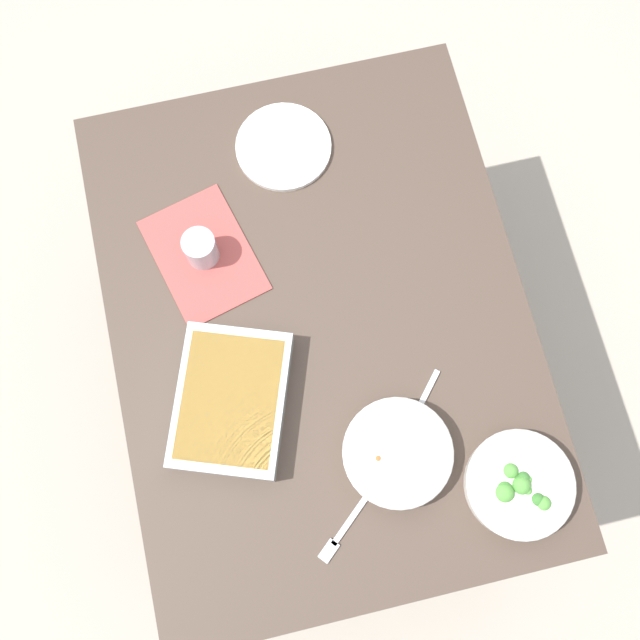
# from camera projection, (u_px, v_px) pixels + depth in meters

# --- Properties ---
(ground_plane) EXTENTS (6.00, 6.00, 0.00)m
(ground_plane) POSITION_uv_depth(u_px,v_px,m) (320.00, 380.00, 2.30)
(ground_plane) COLOR #B2A899
(dining_table) EXTENTS (1.20, 0.90, 0.74)m
(dining_table) POSITION_uv_depth(u_px,v_px,m) (320.00, 330.00, 1.67)
(dining_table) COLOR #4C3D33
(dining_table) RESTS_ON ground_plane
(placemat) EXTENTS (0.32, 0.26, 0.00)m
(placemat) POSITION_uv_depth(u_px,v_px,m) (204.00, 255.00, 1.62)
(placemat) COLOR #B24C47
(placemat) RESTS_ON dining_table
(stew_bowl) EXTENTS (0.22, 0.22, 0.06)m
(stew_bowl) POSITION_uv_depth(u_px,v_px,m) (397.00, 453.00, 1.48)
(stew_bowl) COLOR silver
(stew_bowl) RESTS_ON dining_table
(broccoli_bowl) EXTENTS (0.22, 0.22, 0.07)m
(broccoli_bowl) POSITION_uv_depth(u_px,v_px,m) (519.00, 485.00, 1.47)
(broccoli_bowl) COLOR silver
(broccoli_bowl) RESTS_ON dining_table
(baking_dish) EXTENTS (0.36, 0.31, 0.06)m
(baking_dish) POSITION_uv_depth(u_px,v_px,m) (231.00, 401.00, 1.51)
(baking_dish) COLOR silver
(baking_dish) RESTS_ON dining_table
(drink_cup) EXTENTS (0.07, 0.07, 0.08)m
(drink_cup) POSITION_uv_depth(u_px,v_px,m) (201.00, 249.00, 1.59)
(drink_cup) COLOR #B2BCC6
(drink_cup) RESTS_ON dining_table
(side_plate) EXTENTS (0.22, 0.22, 0.01)m
(side_plate) POSITION_uv_depth(u_px,v_px,m) (283.00, 147.00, 1.68)
(side_plate) COLOR white
(side_plate) RESTS_ON dining_table
(spoon_by_stew) EXTENTS (0.14, 0.13, 0.01)m
(spoon_by_stew) POSITION_uv_depth(u_px,v_px,m) (414.00, 418.00, 1.53)
(spoon_by_stew) COLOR silver
(spoon_by_stew) RESTS_ON dining_table
(spoon_by_broccoli) EXTENTS (0.17, 0.09, 0.01)m
(spoon_by_broccoli) POSITION_uv_depth(u_px,v_px,m) (518.00, 464.00, 1.50)
(spoon_by_broccoli) COLOR silver
(spoon_by_broccoli) RESTS_ON dining_table
(fork_on_table) EXTENTS (0.13, 0.15, 0.01)m
(fork_on_table) POSITION_uv_depth(u_px,v_px,m) (344.00, 529.00, 1.47)
(fork_on_table) COLOR silver
(fork_on_table) RESTS_ON dining_table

